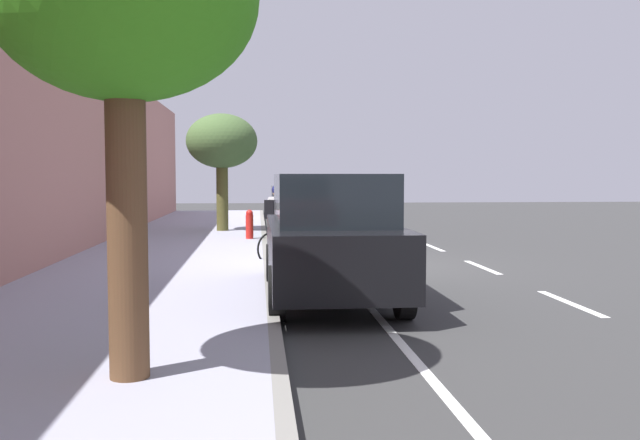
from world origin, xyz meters
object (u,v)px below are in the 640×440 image
Objects in this scene: cyclist_with_backpack at (277,214)px; parked_sedan_green_second at (298,215)px; bicycle_at_curb at (287,246)px; fire_hydrant at (250,224)px; parked_suv_black_mid at (330,236)px; street_tree_near_cyclist at (222,143)px; parked_sedan_white_nearest at (290,204)px; street_tree_mid_block at (123,4)px.

parked_sedan_green_second is at bearing -99.08° from cyclist_with_backpack.
parked_sedan_green_second is at bearing -96.08° from bicycle_at_curb.
fire_hydrant is (1.47, 0.93, -0.19)m from parked_sedan_green_second.
street_tree_near_cyclist is at bearing -79.54° from parked_suv_black_mid.
fire_hydrant is (0.68, -4.01, -0.52)m from cyclist_with_backpack.
fire_hydrant is (1.64, 9.68, -0.19)m from parked_sedan_white_nearest.
street_tree_mid_block is at bearing 80.61° from cyclist_with_backpack.
fire_hydrant is (-0.93, 3.07, -2.48)m from street_tree_near_cyclist.
fire_hydrant is at bearing -93.87° from street_tree_mid_block.
parked_sedan_green_second is 10.28m from parked_suv_black_mid.
cyclist_with_backpack is (0.96, 13.69, 0.33)m from parked_sedan_white_nearest.
bicycle_at_curb is at bearing -84.57° from parked_suv_black_mid.
parked_sedan_white_nearest is at bearing -94.01° from cyclist_with_backpack.
bicycle_at_curb is 0.36× the size of street_tree_near_cyclist.
bicycle_at_curb is 0.86m from cyclist_with_backpack.
parked_sedan_green_second is 5.01m from cyclist_with_backpack.
parked_sedan_white_nearest is 13.72m from cyclist_with_backpack.
parked_suv_black_mid is 3.39× the size of bicycle_at_curb.
parked_suv_black_mid reaches higher than parked_sedan_white_nearest.
parked_sedan_green_second is at bearing -99.28° from street_tree_mid_block.
bicycle_at_curb is (0.47, -4.90, -0.65)m from parked_suv_black_mid.
parked_sedan_white_nearest is 8.75m from parked_sedan_green_second.
parked_sedan_white_nearest is 14.14m from bicycle_at_curb.
fire_hydrant reaches higher than bicycle_at_curb.
street_tree_mid_block is (2.57, 23.41, 2.72)m from parked_sedan_white_nearest.
fire_hydrant is at bearing 80.39° from parked_sedan_white_nearest.
street_tree_near_cyclist reaches higher than bicycle_at_curb.
street_tree_near_cyclist reaches higher than fire_hydrant.
parked_sedan_white_nearest is at bearing -90.84° from parked_suv_black_mid.
street_tree_near_cyclist is (2.29, -12.41, 2.02)m from parked_suv_black_mid.
bicycle_at_curb is 8.18m from street_tree_near_cyclist.
cyclist_with_backpack is at bearing 102.80° from street_tree_near_cyclist.
cyclist_with_backpack is 7.52m from street_tree_near_cyclist.
parked_sedan_green_second is at bearing -147.63° from fire_hydrant.
parked_sedan_white_nearest is 7.45m from street_tree_near_cyclist.
street_tree_mid_block reaches higher than parked_suv_black_mid.
street_tree_mid_block is (2.40, 14.67, 2.72)m from parked_sedan_green_second.
parked_sedan_white_nearest is at bearing -111.24° from street_tree_near_cyclist.
cyclist_with_backpack is (0.79, 4.94, 0.33)m from parked_sedan_green_second.
parked_sedan_white_nearest is at bearing -99.61° from fire_hydrant.
fire_hydrant is (0.90, -4.44, 0.18)m from bicycle_at_curb.
street_tree_mid_block is at bearing 83.74° from parked_sedan_white_nearest.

